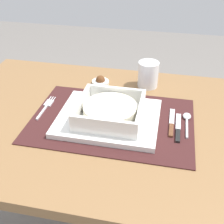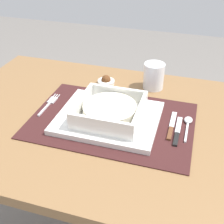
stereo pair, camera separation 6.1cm
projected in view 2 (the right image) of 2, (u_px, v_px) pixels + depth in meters
The scene contains 10 objects.
dining_table at pixel (106, 145), 0.92m from camera, with size 1.01×0.68×0.72m.
placemat at pixel (112, 120), 0.85m from camera, with size 0.47×0.32×0.00m, color #381919.
serving_plate at pixel (109, 118), 0.85m from camera, with size 0.29×0.24×0.02m, color white.
porridge_bowl at pixel (110, 111), 0.82m from camera, with size 0.18×0.18×0.05m.
fork at pixel (50, 103), 0.93m from camera, with size 0.02×0.13×0.00m.
spoon at pixel (188, 123), 0.83m from camera, with size 0.02×0.12×0.01m.
butter_knife at pixel (177, 133), 0.80m from camera, with size 0.01×0.13×0.01m.
bread_knife at pixel (171, 127), 0.82m from camera, with size 0.01×0.14×0.01m.
drinking_glass at pixel (154, 77), 1.00m from camera, with size 0.07×0.07×0.09m.
condiment_saucer at pixel (106, 81), 1.04m from camera, with size 0.06×0.06×0.03m.
Camera 2 is at (0.22, -0.67, 1.21)m, focal length 46.76 mm.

